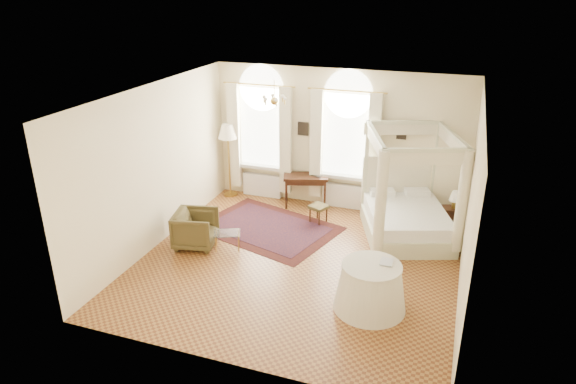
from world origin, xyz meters
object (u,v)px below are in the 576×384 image
Objects in this scene: writing_desk at (306,180)px; nightstand at (450,219)px; canopy_bed at (407,214)px; coffee_table at (227,234)px; stool at (319,208)px; armchair at (196,229)px; side_table at (370,287)px; floor_lamp at (228,135)px.

nightstand is at bearing -3.97° from writing_desk.
canopy_bed is 4.67× the size of nightstand.
stool is at bearing 52.03° from coffee_table.
stool is at bearing -54.59° from writing_desk.
nightstand is at bearing -76.05° from armchair.
side_table reaches higher than stool.
stool is 2.96m from floor_lamp.
stool is at bearing -60.10° from armchair.
canopy_bed is 3.81m from coffee_table.
writing_desk is at bearing 176.03° from nightstand.
floor_lamp is (-2.57, 0.78, 1.25)m from stool.
stool is 0.56× the size of armchair.
nightstand is at bearing -2.50° from floor_lamp.
coffee_table is (-0.85, -2.59, -0.35)m from writing_desk.
nightstand is at bearing 29.07° from coffee_table.
armchair is (-4.91, -2.45, 0.11)m from nightstand.
floor_lamp is (-1.16, 2.59, 1.27)m from coffee_table.
coffee_table is (-3.38, -1.75, -0.20)m from canopy_bed.
canopy_bed reaches higher than coffee_table.
floor_lamp reaches higher than armchair.
floor_lamp is at bearing -180.00° from writing_desk.
writing_desk is 1.84× the size of coffee_table.
writing_desk reaches higher than stool.
nightstand is 3.62m from side_table.
floor_lamp is at bearing 114.04° from coffee_table.
coffee_table is at bearing -94.47° from armchair.
stool is 3.37m from side_table.
writing_desk reaches higher than nightstand.
nightstand is 1.16× the size of stool.
armchair is 0.69× the size of side_table.
side_table reaches higher than nightstand.
writing_desk is 2.75m from coffee_table.
nightstand reaches higher than stool.
armchair is 0.67m from coffee_table.
side_table is (4.30, -3.68, -1.19)m from floor_lamp.
nightstand is 3.42m from writing_desk.
writing_desk is at bearing 121.83° from side_table.
canopy_bed is at bearing -144.76° from nightstand.
writing_desk is 0.96× the size of side_table.
floor_lamp reaches higher than coffee_table.
coffee_table is (-1.41, -1.81, -0.02)m from stool.
writing_desk is (-3.39, 0.24, 0.40)m from nightstand.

